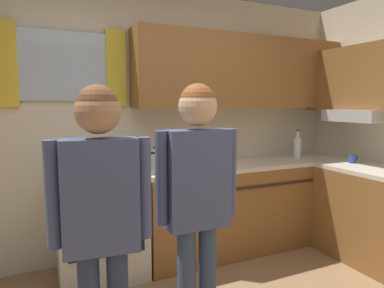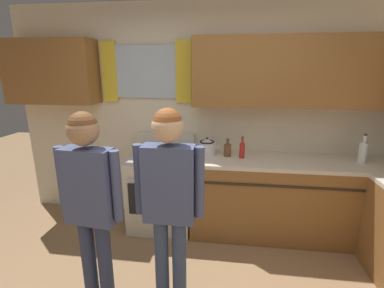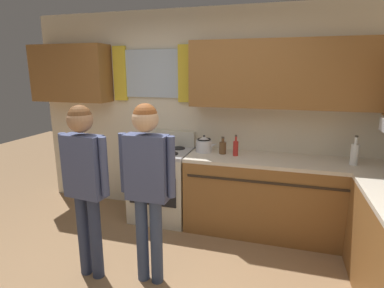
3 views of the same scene
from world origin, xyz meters
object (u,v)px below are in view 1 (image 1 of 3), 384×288
stove_oven (100,223)px  bottle_squat_brown (179,159)px  stovetop_kettle (155,158)px  adult_left (101,208)px  mug_cobalt_blue (353,159)px  bottle_sauce_red (196,157)px  adult_in_plaid (197,189)px  bottle_milk_white (298,147)px

stove_oven → bottle_squat_brown: 0.92m
stovetop_kettle → adult_left: 1.55m
adult_left → stovetop_kettle: bearing=62.0°
bottle_squat_brown → adult_left: 1.65m
stove_oven → mug_cobalt_blue: bearing=-11.4°
bottle_sauce_red → stove_oven: bearing=-179.6°
bottle_squat_brown → adult_in_plaid: size_ratio=0.13×
stove_oven → bottle_squat_brown: size_ratio=5.37×
adult_left → adult_in_plaid: 0.56m
bottle_sauce_red → adult_left: bearing=-130.9°
mug_cobalt_blue → adult_in_plaid: bearing=-161.2°
bottle_squat_brown → adult_in_plaid: 1.32m
bottle_milk_white → bottle_squat_brown: bearing=178.0°
stove_oven → bottle_milk_white: (2.17, 0.00, 0.55)m
bottle_sauce_red → adult_in_plaid: (-0.56, -1.21, 0.02)m
bottle_sauce_red → stovetop_kettle: bottle_sauce_red is taller
adult_left → adult_in_plaid: adult_in_plaid is taller
stove_oven → stovetop_kettle: bearing=8.2°
stove_oven → bottle_milk_white: bearing=0.0°
bottle_milk_white → mug_cobalt_blue: 0.57m
bottle_squat_brown → adult_left: (-0.96, -1.34, 0.03)m
bottle_milk_white → stovetop_kettle: bearing=177.4°
bottle_milk_white → bottle_sauce_red: bearing=179.7°
stove_oven → adult_left: adult_left is taller
mug_cobalt_blue → adult_in_plaid: adult_in_plaid is taller
stovetop_kettle → mug_cobalt_blue: bearing=-16.5°
adult_in_plaid → stove_oven: bearing=106.6°
bottle_squat_brown → adult_in_plaid: adult_in_plaid is taller
bottle_squat_brown → bottle_sauce_red: bearing=-15.0°
bottle_sauce_red → stovetop_kettle: bearing=170.0°
adult_in_plaid → stovetop_kettle: bearing=82.5°
bottle_sauce_red → adult_left: adult_left is taller
bottle_squat_brown → mug_cobalt_blue: bearing=-17.8°
mug_cobalt_blue → adult_in_plaid: (-2.09, -0.71, 0.07)m
adult_left → adult_in_plaid: bearing=8.3°
bottle_sauce_red → bottle_milk_white: (1.25, -0.01, 0.03)m
stove_oven → bottle_sauce_red: bottle_sauce_red is taller
bottle_sauce_red → bottle_squat_brown: bearing=165.0°
bottle_squat_brown → bottle_milk_white: size_ratio=0.65×
stovetop_kettle → bottle_squat_brown: bearing=-6.5°
adult_left → bottle_squat_brown: bearing=54.3°
bottle_milk_white → adult_in_plaid: 2.18m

